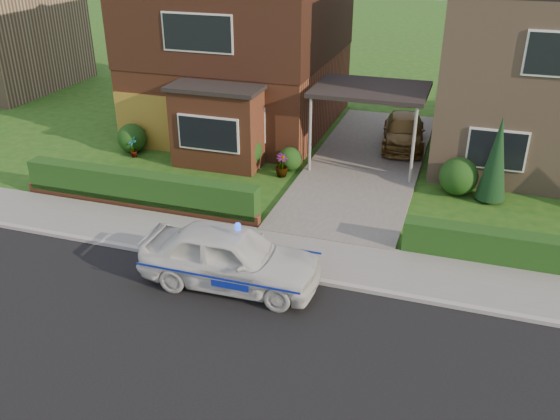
% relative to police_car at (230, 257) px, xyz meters
% --- Properties ---
extents(ground, '(120.00, 120.00, 0.00)m').
position_rel_police_car_xyz_m(ground, '(1.61, -2.40, -0.73)').
color(ground, '#1B4D14').
rests_on(ground, ground).
extents(road, '(60.00, 6.00, 0.02)m').
position_rel_police_car_xyz_m(road, '(1.61, -2.40, -0.73)').
color(road, black).
rests_on(road, ground).
extents(kerb, '(60.00, 0.16, 0.12)m').
position_rel_police_car_xyz_m(kerb, '(1.61, 0.65, -0.67)').
color(kerb, '#9E9993').
rests_on(kerb, ground).
extents(sidewalk, '(60.00, 2.00, 0.10)m').
position_rel_police_car_xyz_m(sidewalk, '(1.61, 1.70, -0.68)').
color(sidewalk, slate).
rests_on(sidewalk, ground).
extents(driveway, '(3.80, 12.00, 0.12)m').
position_rel_police_car_xyz_m(driveway, '(1.61, 8.60, -0.67)').
color(driveway, '#666059').
rests_on(driveway, ground).
extents(house_left, '(7.50, 9.53, 7.25)m').
position_rel_police_car_xyz_m(house_left, '(-4.18, 11.50, 3.08)').
color(house_left, brown).
rests_on(house_left, ground).
extents(house_right, '(7.50, 8.06, 7.25)m').
position_rel_police_car_xyz_m(house_right, '(7.41, 11.59, 2.93)').
color(house_right, '#927459').
rests_on(house_right, ground).
extents(carport_link, '(3.80, 3.00, 2.77)m').
position_rel_police_car_xyz_m(carport_link, '(1.61, 8.55, 1.92)').
color(carport_link, black).
rests_on(carport_link, ground).
extents(garage_door, '(2.20, 0.10, 2.10)m').
position_rel_police_car_xyz_m(garage_door, '(-6.64, 7.56, 0.32)').
color(garage_door, olive).
rests_on(garage_door, ground).
extents(dwarf_wall, '(7.70, 0.25, 0.36)m').
position_rel_police_car_xyz_m(dwarf_wall, '(-4.19, 2.90, -0.55)').
color(dwarf_wall, brown).
rests_on(dwarf_wall, ground).
extents(hedge_left, '(7.50, 0.55, 0.90)m').
position_rel_police_car_xyz_m(hedge_left, '(-4.19, 3.05, -0.73)').
color(hedge_left, '#153D13').
rests_on(hedge_left, ground).
extents(hedge_right, '(7.50, 0.55, 0.80)m').
position_rel_police_car_xyz_m(hedge_right, '(7.41, 2.95, -0.73)').
color(hedge_right, '#153D13').
rests_on(hedge_right, ground).
extents(shrub_left_far, '(1.08, 1.08, 1.08)m').
position_rel_police_car_xyz_m(shrub_left_far, '(-6.89, 7.10, -0.19)').
color(shrub_left_far, '#153D13').
rests_on(shrub_left_far, ground).
extents(shrub_left_mid, '(1.32, 1.32, 1.32)m').
position_rel_police_car_xyz_m(shrub_left_mid, '(-2.39, 6.90, -0.07)').
color(shrub_left_mid, '#153D13').
rests_on(shrub_left_mid, ground).
extents(shrub_left_near, '(0.84, 0.84, 0.84)m').
position_rel_police_car_xyz_m(shrub_left_near, '(-0.79, 7.20, -0.31)').
color(shrub_left_near, '#153D13').
rests_on(shrub_left_near, ground).
extents(shrub_right_near, '(1.20, 1.20, 1.20)m').
position_rel_police_car_xyz_m(shrub_right_near, '(4.81, 7.00, -0.13)').
color(shrub_right_near, '#153D13').
rests_on(shrub_right_near, ground).
extents(conifer_a, '(0.90, 0.90, 2.60)m').
position_rel_police_car_xyz_m(conifer_a, '(5.81, 6.80, 0.57)').
color(conifer_a, black).
rests_on(conifer_a, ground).
extents(police_car, '(3.94, 4.32, 1.63)m').
position_rel_police_car_xyz_m(police_car, '(0.00, 0.00, 0.00)').
color(police_car, silver).
rests_on(police_car, ground).
extents(driveway_car, '(1.96, 3.88, 1.08)m').
position_rel_police_car_xyz_m(driveway_car, '(2.61, 10.68, -0.07)').
color(driveway_car, brown).
rests_on(driveway_car, driveway).
extents(potted_plant_a, '(0.47, 0.39, 0.76)m').
position_rel_police_car_xyz_m(potted_plant_a, '(-6.58, 6.60, -0.35)').
color(potted_plant_a, gray).
rests_on(potted_plant_a, ground).
extents(potted_plant_b, '(0.49, 0.46, 0.71)m').
position_rel_police_car_xyz_m(potted_plant_b, '(-0.89, 3.60, -0.38)').
color(potted_plant_b, gray).
rests_on(potted_plant_b, ground).
extents(potted_plant_c, '(0.61, 0.61, 0.78)m').
position_rel_police_car_xyz_m(potted_plant_c, '(-0.89, 6.60, -0.34)').
color(potted_plant_c, gray).
rests_on(potted_plant_c, ground).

